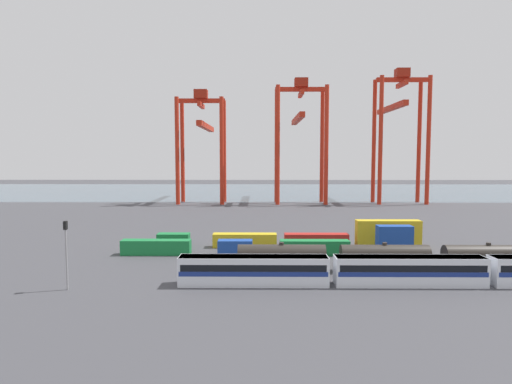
{
  "coord_description": "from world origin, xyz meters",
  "views": [
    {
      "loc": [
        -12.93,
        -75.89,
        17.17
      ],
      "look_at": [
        -14.02,
        38.76,
        7.94
      ],
      "focal_mm": 30.67,
      "sensor_mm": 36.0,
      "label": 1
    }
  ],
  "objects": [
    {
      "name": "shipping_container_4",
      "position": [
        10.57,
        -0.19,
        3.9
      ],
      "size": [
        6.04,
        2.44,
        2.6
      ],
      "primitive_type": "cube",
      "color": "#1C4299",
      "rests_on": "shipping_container_3"
    },
    {
      "name": "shipping_container_1",
      "position": [
        -17.31,
        -0.19,
        1.3
      ],
      "size": [
        6.04,
        2.44,
        2.6
      ],
      "primitive_type": "cube",
      "color": "#1C4299",
      "rests_on": "ground_plane"
    },
    {
      "name": "harbour_water",
      "position": [
        0.0,
        143.27,
        0.0
      ],
      "size": [
        400.0,
        110.0,
        0.01
      ],
      "primitive_type": "cube",
      "color": "#475B6B",
      "rests_on": "ground_plane"
    },
    {
      "name": "shipping_container_9",
      "position": [
        11.38,
        6.3,
        3.9
      ],
      "size": [
        12.1,
        2.44,
        2.6
      ],
      "primitive_type": "cube",
      "color": "gold",
      "rests_on": "shipping_container_8"
    },
    {
      "name": "passenger_train",
      "position": [
        7.07,
        -18.33,
        2.14
      ],
      "size": [
        61.75,
        3.14,
        3.9
      ],
      "color": "silver",
      "rests_on": "ground_plane"
    },
    {
      "name": "shipping_container_3",
      "position": [
        10.57,
        -0.19,
        1.3
      ],
      "size": [
        6.04,
        2.44,
        2.6
      ],
      "primitive_type": "cube",
      "color": "#1C4299",
      "rests_on": "ground_plane"
    },
    {
      "name": "gantry_crane_central",
      "position": [
        2.02,
        89.7,
        27.85
      ],
      "size": [
        18.95,
        40.17,
        45.8
      ],
      "color": "red",
      "rests_on": "ground_plane"
    },
    {
      "name": "gantry_crane_west",
      "position": [
        -34.7,
        90.12,
        25.52
      ],
      "size": [
        17.59,
        41.29,
        41.71
      ],
      "color": "red",
      "rests_on": "ground_plane"
    },
    {
      "name": "signal_mast",
      "position": [
        -37.87,
        -20.78,
        5.72
      ],
      "size": [
        0.36,
        0.6,
        8.99
      ],
      "color": "gray",
      "rests_on": "ground_plane"
    },
    {
      "name": "freight_tank_row",
      "position": [
        13.49,
        -11.22,
        2.08
      ],
      "size": [
        59.54,
        2.93,
        4.39
      ],
      "color": "#232326",
      "rests_on": "ground_plane"
    },
    {
      "name": "shipping_container_5",
      "position": [
        -29.46,
        6.3,
        1.3
      ],
      "size": [
        6.04,
        2.44,
        2.6
      ],
      "primitive_type": "cube",
      "color": "#197538",
      "rests_on": "ground_plane"
    },
    {
      "name": "ground_plane",
      "position": [
        0.0,
        40.0,
        0.0
      ],
      "size": [
        420.0,
        420.0,
        0.0
      ],
      "primitive_type": "plane",
      "color": "#424247"
    },
    {
      "name": "shipping_container_2",
      "position": [
        -3.37,
        -0.19,
        1.3
      ],
      "size": [
        12.1,
        2.44,
        2.6
      ],
      "primitive_type": "cube",
      "color": "#197538",
      "rests_on": "ground_plane"
    },
    {
      "name": "gantry_crane_east",
      "position": [
        38.74,
        88.88,
        29.85
      ],
      "size": [
        18.69,
        35.12,
        49.17
      ],
      "color": "red",
      "rests_on": "ground_plane"
    },
    {
      "name": "shipping_container_8",
      "position": [
        11.38,
        6.3,
        1.3
      ],
      "size": [
        12.1,
        2.44,
        2.6
      ],
      "primitive_type": "cube",
      "color": "gold",
      "rests_on": "ground_plane"
    },
    {
      "name": "shipping_container_7",
      "position": [
        -2.23,
        6.3,
        1.3
      ],
      "size": [
        12.1,
        2.44,
        2.6
      ],
      "primitive_type": "cube",
      "color": "#AD211C",
      "rests_on": "ground_plane"
    },
    {
      "name": "shipping_container_0",
      "position": [
        -31.25,
        -0.19,
        1.3
      ],
      "size": [
        12.1,
        2.44,
        2.6
      ],
      "primitive_type": "cube",
      "color": "#197538",
      "rests_on": "ground_plane"
    },
    {
      "name": "shipping_container_6",
      "position": [
        -15.85,
        6.3,
        1.3
      ],
      "size": [
        12.1,
        2.44,
        2.6
      ],
      "primitive_type": "cube",
      "color": "gold",
      "rests_on": "ground_plane"
    }
  ]
}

